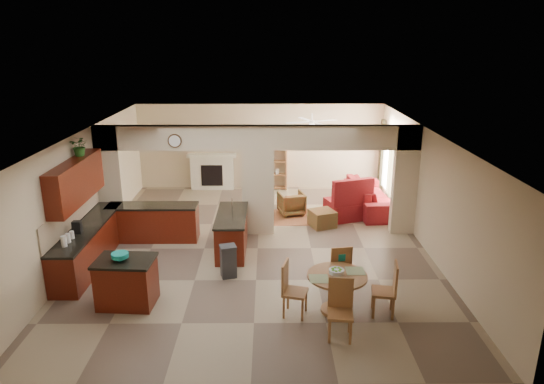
{
  "coord_description": "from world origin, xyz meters",
  "views": [
    {
      "loc": [
        0.26,
        -10.67,
        4.82
      ],
      "look_at": [
        0.35,
        0.3,
        1.32
      ],
      "focal_mm": 32.0,
      "sensor_mm": 36.0,
      "label": 1
    }
  ],
  "objects_px": {
    "dining_table": "(337,287)",
    "sofa": "(372,196)",
    "kitchen_island": "(127,282)",
    "armchair": "(291,203)"
  },
  "relations": [
    {
      "from": "dining_table",
      "to": "sofa",
      "type": "bearing_deg",
      "value": 72.31
    },
    {
      "from": "sofa",
      "to": "kitchen_island",
      "type": "bearing_deg",
      "value": 128.83
    },
    {
      "from": "kitchen_island",
      "to": "dining_table",
      "type": "relative_size",
      "value": 1.02
    },
    {
      "from": "sofa",
      "to": "dining_table",
      "type": "bearing_deg",
      "value": 157.95
    },
    {
      "from": "kitchen_island",
      "to": "dining_table",
      "type": "height_order",
      "value": "kitchen_island"
    },
    {
      "from": "kitchen_island",
      "to": "armchair",
      "type": "relative_size",
      "value": 1.58
    },
    {
      "from": "kitchen_island",
      "to": "dining_table",
      "type": "xyz_separation_m",
      "value": [
        3.9,
        -0.29,
        0.03
      ]
    },
    {
      "from": "kitchen_island",
      "to": "sofa",
      "type": "bearing_deg",
      "value": 47.1
    },
    {
      "from": "kitchen_island",
      "to": "sofa",
      "type": "xyz_separation_m",
      "value": [
        5.7,
        5.35,
        -0.07
      ]
    },
    {
      "from": "kitchen_island",
      "to": "armchair",
      "type": "height_order",
      "value": "kitchen_island"
    }
  ]
}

